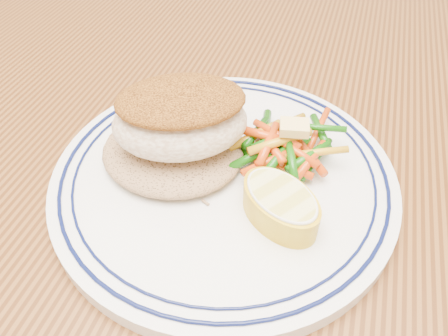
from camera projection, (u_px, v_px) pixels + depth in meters
dining_table at (195, 212)px, 0.48m from camera, size 1.50×0.90×0.75m
plate at (224, 177)px, 0.37m from camera, size 0.29×0.29×0.02m
rice_pilaf at (172, 149)px, 0.37m from camera, size 0.12×0.11×0.02m
fish_fillet at (180, 117)px, 0.35m from camera, size 0.13×0.12×0.06m
vegetable_pile at (283, 145)px, 0.37m from camera, size 0.10×0.11×0.03m
butter_pat at (294, 127)px, 0.36m from camera, size 0.03×0.02×0.01m
lemon_wedge at (280, 204)px, 0.32m from camera, size 0.09×0.09×0.03m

